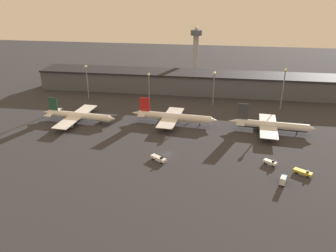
% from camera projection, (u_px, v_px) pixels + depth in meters
% --- Properties ---
extents(ground, '(600.00, 600.00, 0.00)m').
position_uv_depth(ground, '(168.00, 154.00, 150.46)').
color(ground, '#2D2D33').
extents(terminal_building, '(215.19, 23.94, 14.36)m').
position_uv_depth(terminal_building, '(188.00, 82.00, 235.44)').
color(terminal_building, '#4C515B').
rests_on(terminal_building, ground).
extents(airplane_0, '(44.87, 38.07, 13.06)m').
position_uv_depth(airplane_0, '(78.00, 116.00, 184.99)').
color(airplane_0, white).
rests_on(airplane_0, ground).
extents(airplane_1, '(49.31, 32.52, 13.79)m').
position_uv_depth(airplane_1, '(174.00, 117.00, 182.44)').
color(airplane_1, silver).
rests_on(airplane_1, ground).
extents(airplane_2, '(44.85, 34.19, 14.47)m').
position_uv_depth(airplane_2, '(271.00, 125.00, 171.92)').
color(airplane_2, silver).
rests_on(airplane_2, ground).
extents(service_vehicle_0, '(7.47, 5.91, 2.51)m').
position_uv_depth(service_vehicle_0, '(303.00, 172.00, 133.66)').
color(service_vehicle_0, gold).
rests_on(service_vehicle_0, ground).
extents(service_vehicle_1, '(3.61, 5.47, 3.54)m').
position_uv_depth(service_vehicle_1, '(283.00, 180.00, 126.89)').
color(service_vehicle_1, '#195199').
rests_on(service_vehicle_1, ground).
extents(service_vehicle_2, '(5.85, 4.96, 2.65)m').
position_uv_depth(service_vehicle_2, '(270.00, 162.00, 140.98)').
color(service_vehicle_2, white).
rests_on(service_vehicle_2, ground).
extents(service_vehicle_3, '(7.77, 6.22, 2.75)m').
position_uv_depth(service_vehicle_3, '(159.00, 158.00, 144.02)').
color(service_vehicle_3, white).
rests_on(service_vehicle_3, ground).
extents(lamp_post_0, '(1.80, 1.80, 23.38)m').
position_uv_depth(lamp_post_0, '(87.00, 78.00, 216.59)').
color(lamp_post_0, slate).
rests_on(lamp_post_0, ground).
extents(lamp_post_1, '(1.80, 1.80, 19.75)m').
position_uv_depth(lamp_post_1, '(149.00, 83.00, 211.57)').
color(lamp_post_1, slate).
rests_on(lamp_post_1, ground).
extents(lamp_post_2, '(1.80, 1.80, 22.22)m').
position_uv_depth(lamp_post_2, '(214.00, 84.00, 205.24)').
color(lamp_post_2, slate).
rests_on(lamp_post_2, ground).
extents(lamp_post_3, '(1.80, 1.80, 25.60)m').
position_uv_depth(lamp_post_3, '(284.00, 84.00, 198.66)').
color(lamp_post_3, slate).
rests_on(lamp_post_3, ground).
extents(control_tower, '(9.00, 9.00, 41.58)m').
position_uv_depth(control_tower, '(196.00, 49.00, 263.94)').
color(control_tower, '#99999E').
rests_on(control_tower, ground).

